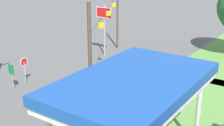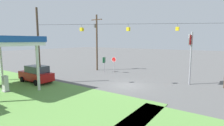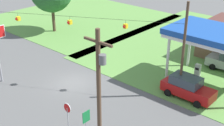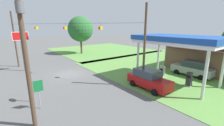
% 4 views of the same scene
% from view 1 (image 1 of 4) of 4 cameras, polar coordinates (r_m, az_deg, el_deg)
% --- Properties ---
extents(ground_plane, '(160.00, 160.00, 0.00)m').
position_cam_1_polar(ground_plane, '(30.47, -0.62, -2.64)').
color(ground_plane, '#565656').
extents(gas_station_canopy, '(9.38, 5.72, 5.47)m').
position_cam_1_polar(gas_station_canopy, '(15.95, 4.02, -4.32)').
color(gas_station_canopy, silver).
rests_on(gas_station_canopy, ground).
extents(car_at_pumps_front, '(4.80, 2.14, 2.06)m').
position_cam_1_polar(car_at_pumps_front, '(20.26, -5.18, -11.32)').
color(car_at_pumps_front, '#AD1414').
rests_on(car_at_pumps_front, ground).
extents(stop_sign_roadside, '(0.80, 0.08, 2.50)m').
position_cam_1_polar(stop_sign_roadside, '(29.55, -15.77, -0.33)').
color(stop_sign_roadside, '#99999E').
rests_on(stop_sign_roadside, ground).
extents(stop_sign_overhead, '(0.22, 2.06, 6.02)m').
position_cam_1_polar(stop_sign_overhead, '(36.15, -1.47, 7.91)').
color(stop_sign_overhead, gray).
rests_on(stop_sign_overhead, ground).
extents(route_sign, '(0.10, 0.70, 2.40)m').
position_cam_1_polar(route_sign, '(28.39, -17.90, -1.57)').
color(route_sign, gray).
rests_on(route_sign, ground).
extents(signal_span_gantry, '(18.29, 10.24, 8.75)m').
position_cam_1_polar(signal_span_gantry, '(29.07, -0.67, 6.00)').
color(signal_span_gantry, '#4C3828').
rests_on(signal_span_gantry, ground).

